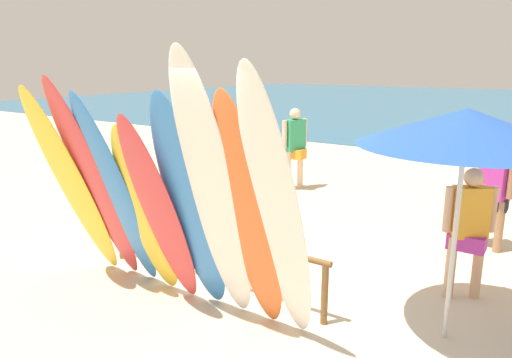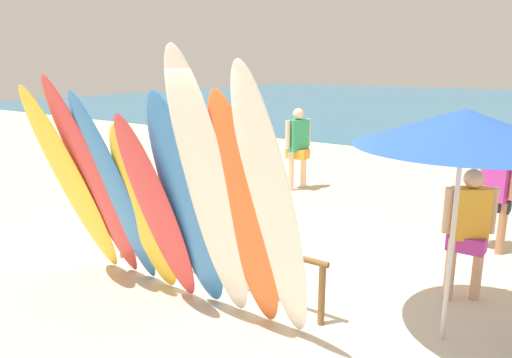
{
  "view_description": "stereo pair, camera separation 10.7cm",
  "coord_description": "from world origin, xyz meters",
  "px_view_note": "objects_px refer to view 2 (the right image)",
  "views": [
    {
      "loc": [
        3.29,
        -3.93,
        2.53
      ],
      "look_at": [
        0.0,
        1.01,
        1.09
      ],
      "focal_mm": 33.29,
      "sensor_mm": 36.0,
      "label": 1
    },
    {
      "loc": [
        3.38,
        -3.87,
        2.53
      ],
      "look_at": [
        0.0,
        1.01,
        1.09
      ],
      "focal_mm": 33.29,
      "sensor_mm": 36.0,
      "label": 2
    }
  ],
  "objects_px": {
    "surfboard_orange_7": "(246,219)",
    "beach_umbrella": "(464,128)",
    "beachgoer_strolling": "(298,143)",
    "surfboard_red_1": "(95,185)",
    "surfboard_rack": "(206,243)",
    "surfboard_red_4": "(158,215)",
    "beachgoer_photographing": "(497,190)",
    "surfboard_white_8": "(273,215)",
    "surfboard_blue_5": "(188,209)",
    "surfboard_yellow_0": "(74,186)",
    "surfboard_white_6": "(211,197)",
    "surfboard_blue_2": "(116,194)",
    "surfboard_yellow_3": "(145,212)",
    "beachgoer_by_water": "(468,226)"
  },
  "relations": [
    {
      "from": "surfboard_orange_7",
      "to": "beach_umbrella",
      "type": "height_order",
      "value": "surfboard_orange_7"
    },
    {
      "from": "beachgoer_strolling",
      "to": "beach_umbrella",
      "type": "height_order",
      "value": "beach_umbrella"
    },
    {
      "from": "surfboard_red_1",
      "to": "beachgoer_strolling",
      "type": "xyz_separation_m",
      "value": [
        -0.35,
        5.15,
        -0.26
      ]
    },
    {
      "from": "surfboard_rack",
      "to": "surfboard_red_4",
      "type": "distance_m",
      "value": 0.88
    },
    {
      "from": "beachgoer_photographing",
      "to": "beach_umbrella",
      "type": "distance_m",
      "value": 2.91
    },
    {
      "from": "surfboard_white_8",
      "to": "surfboard_blue_5",
      "type": "bearing_deg",
      "value": -178.2
    },
    {
      "from": "surfboard_yellow_0",
      "to": "beach_umbrella",
      "type": "xyz_separation_m",
      "value": [
        3.86,
        1.17,
        0.83
      ]
    },
    {
      "from": "surfboard_red_1",
      "to": "surfboard_blue_5",
      "type": "relative_size",
      "value": 1.06
    },
    {
      "from": "surfboard_orange_7",
      "to": "surfboard_blue_5",
      "type": "bearing_deg",
      "value": -176.86
    },
    {
      "from": "surfboard_rack",
      "to": "beachgoer_strolling",
      "type": "xyz_separation_m",
      "value": [
        -1.35,
        4.46,
        0.42
      ]
    },
    {
      "from": "surfboard_yellow_0",
      "to": "beachgoer_strolling",
      "type": "distance_m",
      "value": 5.22
    },
    {
      "from": "surfboard_white_6",
      "to": "surfboard_white_8",
      "type": "xyz_separation_m",
      "value": [
        0.65,
        0.03,
        -0.06
      ]
    },
    {
      "from": "surfboard_blue_2",
      "to": "surfboard_yellow_3",
      "type": "relative_size",
      "value": 1.18
    },
    {
      "from": "surfboard_red_1",
      "to": "surfboard_yellow_3",
      "type": "relative_size",
      "value": 1.26
    },
    {
      "from": "surfboard_orange_7",
      "to": "surfboard_white_8",
      "type": "relative_size",
      "value": 0.91
    },
    {
      "from": "surfboard_yellow_0",
      "to": "beachgoer_photographing",
      "type": "height_order",
      "value": "surfboard_yellow_0"
    },
    {
      "from": "surfboard_red_1",
      "to": "surfboard_orange_7",
      "type": "distance_m",
      "value": 2.03
    },
    {
      "from": "surfboard_blue_5",
      "to": "beachgoer_by_water",
      "type": "xyz_separation_m",
      "value": [
        2.17,
        2.0,
        -0.32
      ]
    },
    {
      "from": "surfboard_yellow_0",
      "to": "beachgoer_by_water",
      "type": "relative_size",
      "value": 1.72
    },
    {
      "from": "surfboard_yellow_0",
      "to": "beach_umbrella",
      "type": "distance_m",
      "value": 4.12
    },
    {
      "from": "surfboard_red_1",
      "to": "surfboard_yellow_0",
      "type": "bearing_deg",
      "value": -170.61
    },
    {
      "from": "surfboard_yellow_0",
      "to": "surfboard_blue_2",
      "type": "bearing_deg",
      "value": 5.6
    },
    {
      "from": "surfboard_red_1",
      "to": "beachgoer_photographing",
      "type": "distance_m",
      "value": 5.2
    },
    {
      "from": "surfboard_yellow_0",
      "to": "beachgoer_photographing",
      "type": "relative_size",
      "value": 1.69
    },
    {
      "from": "surfboard_red_1",
      "to": "surfboard_red_4",
      "type": "bearing_deg",
      "value": -2.07
    },
    {
      "from": "surfboard_white_8",
      "to": "beachgoer_strolling",
      "type": "height_order",
      "value": "surfboard_white_8"
    },
    {
      "from": "surfboard_white_6",
      "to": "surfboard_white_8",
      "type": "height_order",
      "value": "surfboard_white_6"
    },
    {
      "from": "surfboard_red_4",
      "to": "surfboard_white_8",
      "type": "distance_m",
      "value": 1.36
    },
    {
      "from": "surfboard_rack",
      "to": "surfboard_white_6",
      "type": "height_order",
      "value": "surfboard_white_6"
    },
    {
      "from": "surfboard_orange_7",
      "to": "beachgoer_photographing",
      "type": "xyz_separation_m",
      "value": [
        1.51,
        3.72,
        -0.32
      ]
    },
    {
      "from": "surfboard_yellow_0",
      "to": "surfboard_orange_7",
      "type": "height_order",
      "value": "surfboard_orange_7"
    },
    {
      "from": "surfboard_yellow_0",
      "to": "surfboard_blue_2",
      "type": "height_order",
      "value": "surfboard_yellow_0"
    },
    {
      "from": "surfboard_blue_5",
      "to": "surfboard_orange_7",
      "type": "bearing_deg",
      "value": -3.16
    },
    {
      "from": "surfboard_white_8",
      "to": "beachgoer_by_water",
      "type": "xyz_separation_m",
      "value": [
        1.18,
        2.03,
        -0.44
      ]
    },
    {
      "from": "surfboard_blue_2",
      "to": "beachgoer_by_water",
      "type": "distance_m",
      "value": 3.81
    },
    {
      "from": "surfboard_white_8",
      "to": "surfboard_red_4",
      "type": "bearing_deg",
      "value": -174.96
    },
    {
      "from": "beachgoer_by_water",
      "to": "surfboard_yellow_0",
      "type": "bearing_deg",
      "value": -4.25
    },
    {
      "from": "surfboard_blue_5",
      "to": "beachgoer_strolling",
      "type": "distance_m",
      "value": 5.38
    },
    {
      "from": "surfboard_blue_2",
      "to": "surfboard_yellow_0",
      "type": "bearing_deg",
      "value": -168.38
    },
    {
      "from": "beachgoer_by_water",
      "to": "beachgoer_strolling",
      "type": "bearing_deg",
      "value": -71.84
    },
    {
      "from": "beachgoer_photographing",
      "to": "beach_umbrella",
      "type": "xyz_separation_m",
      "value": [
        0.02,
        -2.68,
        1.14
      ]
    },
    {
      "from": "surfboard_yellow_3",
      "to": "beachgoer_by_water",
      "type": "distance_m",
      "value": 3.45
    },
    {
      "from": "surfboard_blue_2",
      "to": "surfboard_white_6",
      "type": "bearing_deg",
      "value": -0.27
    },
    {
      "from": "surfboard_yellow_0",
      "to": "beachgoer_strolling",
      "type": "height_order",
      "value": "surfboard_yellow_0"
    },
    {
      "from": "surfboard_yellow_3",
      "to": "surfboard_blue_5",
      "type": "relative_size",
      "value": 0.84
    },
    {
      "from": "surfboard_red_4",
      "to": "beachgoer_by_water",
      "type": "distance_m",
      "value": 3.26
    },
    {
      "from": "surfboard_blue_2",
      "to": "beachgoer_by_water",
      "type": "bearing_deg",
      "value": 33.72
    },
    {
      "from": "surfboard_red_1",
      "to": "beach_umbrella",
      "type": "relative_size",
      "value": 1.21
    },
    {
      "from": "surfboard_white_6",
      "to": "beach_umbrella",
      "type": "height_order",
      "value": "surfboard_white_6"
    },
    {
      "from": "surfboard_blue_2",
      "to": "surfboard_yellow_3",
      "type": "distance_m",
      "value": 0.4
    }
  ]
}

